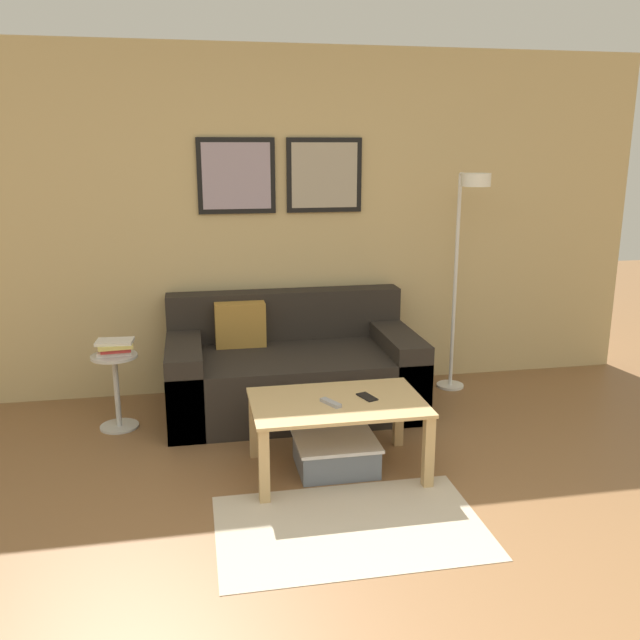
{
  "coord_description": "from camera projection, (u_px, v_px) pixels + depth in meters",
  "views": [
    {
      "loc": [
        -0.71,
        -2.04,
        1.83
      ],
      "look_at": [
        0.01,
        1.75,
        0.85
      ],
      "focal_mm": 38.0,
      "sensor_mm": 36.0,
      "label": 1
    }
  ],
  "objects": [
    {
      "name": "coffee_table",
      "position": [
        337.0,
        413.0,
        3.87
      ],
      "size": [
        0.99,
        0.63,
        0.43
      ],
      "color": "tan",
      "rests_on": "ground_plane"
    },
    {
      "name": "remote_control",
      "position": [
        331.0,
        403.0,
        3.8
      ],
      "size": [
        0.1,
        0.15,
        0.02
      ],
      "primitive_type": "cube",
      "rotation": [
        0.0,
        0.0,
        0.48
      ],
      "color": "#99999E",
      "rests_on": "coffee_table"
    },
    {
      "name": "cell_phone",
      "position": [
        367.0,
        397.0,
        3.9
      ],
      "size": [
        0.11,
        0.15,
        0.01
      ],
      "primitive_type": "cube",
      "rotation": [
        0.0,
        0.0,
        0.31
      ],
      "color": "black",
      "rests_on": "coffee_table"
    },
    {
      "name": "storage_bin",
      "position": [
        336.0,
        453.0,
        3.97
      ],
      "size": [
        0.47,
        0.42,
        0.19
      ],
      "color": "slate",
      "rests_on": "ground_plane"
    },
    {
      "name": "couch",
      "position": [
        291.0,
        370.0,
        4.86
      ],
      "size": [
        1.75,
        0.96,
        0.8
      ],
      "color": "#28231E",
      "rests_on": "ground_plane"
    },
    {
      "name": "floor_lamp",
      "position": [
        467.0,
        236.0,
        4.88
      ],
      "size": [
        0.21,
        0.49,
        1.66
      ],
      "color": "white",
      "rests_on": "ground_plane"
    },
    {
      "name": "book_stack",
      "position": [
        115.0,
        347.0,
        4.44
      ],
      "size": [
        0.25,
        0.2,
        0.1
      ],
      "color": "silver",
      "rests_on": "side_table"
    },
    {
      "name": "side_table",
      "position": [
        116.0,
        385.0,
        4.5
      ],
      "size": [
        0.3,
        0.3,
        0.51
      ],
      "color": "silver",
      "rests_on": "ground_plane"
    },
    {
      "name": "area_rug",
      "position": [
        350.0,
        526.0,
        3.37
      ],
      "size": [
        1.33,
        0.84,
        0.01
      ],
      "primitive_type": "cube",
      "color": "#C1B299",
      "rests_on": "ground_plane"
    },
    {
      "name": "wall_back",
      "position": [
        286.0,
        223.0,
        5.1
      ],
      "size": [
        5.6,
        0.09,
        2.55
      ],
      "color": "tan",
      "rests_on": "ground_plane"
    }
  ]
}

